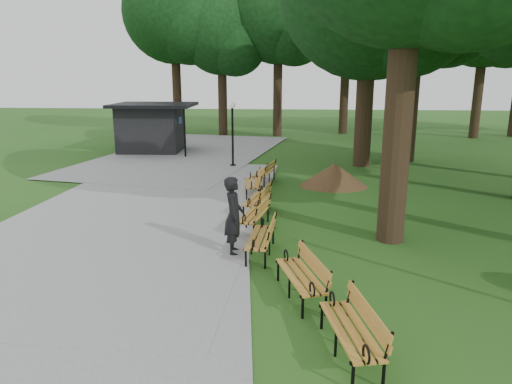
# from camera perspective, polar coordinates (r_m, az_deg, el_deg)

# --- Properties ---
(ground) EXTENTS (100.00, 100.00, 0.00)m
(ground) POSITION_cam_1_polar(r_m,az_deg,el_deg) (12.19, -0.12, -6.33)
(ground) COLOR #1F4D16
(ground) RESTS_ON ground
(path) EXTENTS (12.00, 38.00, 0.06)m
(path) POSITION_cam_1_polar(r_m,az_deg,el_deg) (15.79, -13.85, -1.87)
(path) COLOR gray
(path) RESTS_ON ground
(person) EXTENTS (0.53, 0.75, 1.92)m
(person) POSITION_cam_1_polar(r_m,az_deg,el_deg) (11.26, -2.74, -2.92)
(person) COLOR black
(person) RESTS_ON ground
(kiosk) EXTENTS (4.50, 3.95, 2.74)m
(kiosk) POSITION_cam_1_polar(r_m,az_deg,el_deg) (27.37, -12.65, 7.65)
(kiosk) COLOR black
(kiosk) RESTS_ON ground
(lamp_post) EXTENTS (0.32, 0.32, 3.07)m
(lamp_post) POSITION_cam_1_polar(r_m,az_deg,el_deg) (22.18, -2.89, 8.77)
(lamp_post) COLOR black
(lamp_post) RESTS_ON ground
(dirt_mound) EXTENTS (2.23, 2.23, 0.92)m
(dirt_mound) POSITION_cam_1_polar(r_m,az_deg,el_deg) (18.61, 9.47, 2.10)
(dirt_mound) COLOR #47301C
(dirt_mound) RESTS_ON ground
(bench_0) EXTENTS (1.01, 1.99, 0.88)m
(bench_0) POSITION_cam_1_polar(r_m,az_deg,el_deg) (7.63, 11.40, -16.14)
(bench_0) COLOR #B57829
(bench_0) RESTS_ON ground
(bench_1) EXTENTS (1.18, 2.00, 0.88)m
(bench_1) POSITION_cam_1_polar(r_m,az_deg,el_deg) (9.30, 5.43, -10.16)
(bench_1) COLOR #B57829
(bench_1) RESTS_ON ground
(bench_2) EXTENTS (0.76, 1.94, 0.88)m
(bench_2) POSITION_cam_1_polar(r_m,az_deg,el_deg) (11.33, 0.54, -5.58)
(bench_2) COLOR #B57829
(bench_2) RESTS_ON ground
(bench_3) EXTENTS (0.96, 1.98, 0.88)m
(bench_3) POSITION_cam_1_polar(r_m,az_deg,el_deg) (13.14, -0.28, -2.79)
(bench_3) COLOR #B57829
(bench_3) RESTS_ON ground
(bench_4) EXTENTS (0.94, 1.98, 0.88)m
(bench_4) POSITION_cam_1_polar(r_m,az_deg,el_deg) (14.77, 0.13, -0.89)
(bench_4) COLOR #B57829
(bench_4) RESTS_ON ground
(bench_5) EXTENTS (0.85, 1.96, 0.88)m
(bench_5) POSITION_cam_1_polar(r_m,az_deg,el_deg) (16.99, -0.46, 1.09)
(bench_5) COLOR #B57829
(bench_5) RESTS_ON ground
(bench_6) EXTENTS (0.99, 1.99, 0.88)m
(bench_6) POSITION_cam_1_polar(r_m,az_deg,el_deg) (18.85, 0.98, 2.38)
(bench_6) COLOR #B57829
(bench_6) RESTS_ON ground
(tree_backdrop) EXTENTS (36.52, 9.38, 16.03)m
(tree_backdrop) POSITION_cam_1_polar(r_m,az_deg,el_deg) (35.42, 15.12, 19.67)
(tree_backdrop) COLOR black
(tree_backdrop) RESTS_ON ground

